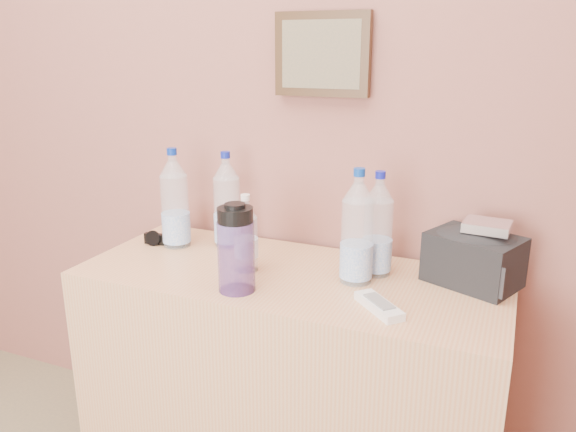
% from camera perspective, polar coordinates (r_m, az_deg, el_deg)
% --- Properties ---
extents(picture_frame, '(0.30, 0.03, 0.25)m').
position_cam_1_polar(picture_frame, '(1.77, 3.48, 16.06)').
color(picture_frame, '#382311').
rests_on(picture_frame, room_shell).
extents(dresser, '(1.25, 0.52, 0.78)m').
position_cam_1_polar(dresser, '(1.85, 0.12, -17.11)').
color(dresser, tan).
rests_on(dresser, ground).
extents(pet_large_a, '(0.09, 0.09, 0.33)m').
position_cam_1_polar(pet_large_a, '(1.89, -11.42, 1.25)').
color(pet_large_a, white).
rests_on(pet_large_a, dresser).
extents(pet_large_b, '(0.09, 0.09, 0.32)m').
position_cam_1_polar(pet_large_b, '(1.86, -6.22, 1.14)').
color(pet_large_b, silver).
rests_on(pet_large_b, dresser).
extents(pet_large_c, '(0.08, 0.08, 0.31)m').
position_cam_1_polar(pet_large_c, '(1.64, 9.11, -1.37)').
color(pet_large_c, white).
rests_on(pet_large_c, dresser).
extents(pet_large_d, '(0.09, 0.09, 0.33)m').
position_cam_1_polar(pet_large_d, '(1.57, 7.03, -1.71)').
color(pet_large_d, silver).
rests_on(pet_large_d, dresser).
extents(pet_small, '(0.07, 0.07, 0.23)m').
position_cam_1_polar(pet_small, '(1.66, -4.27, -2.18)').
color(pet_small, white).
rests_on(pet_small, dresser).
extents(nalgene_bottle, '(0.10, 0.10, 0.25)m').
position_cam_1_polar(nalgene_bottle, '(1.52, -5.30, -3.30)').
color(nalgene_bottle, '#593680').
rests_on(nalgene_bottle, dresser).
extents(sunglasses, '(0.15, 0.07, 0.04)m').
position_cam_1_polar(sunglasses, '(1.93, -12.47, -2.38)').
color(sunglasses, black).
rests_on(sunglasses, dresser).
extents(ac_remote, '(0.15, 0.15, 0.02)m').
position_cam_1_polar(ac_remote, '(1.46, 9.21, -9.00)').
color(ac_remote, white).
rests_on(ac_remote, dresser).
extents(toiletry_bag, '(0.29, 0.25, 0.16)m').
position_cam_1_polar(toiletry_bag, '(1.65, 18.35, -3.91)').
color(toiletry_bag, black).
rests_on(toiletry_bag, dresser).
extents(foil_packet, '(0.13, 0.11, 0.03)m').
position_cam_1_polar(foil_packet, '(1.62, 19.58, -0.97)').
color(foil_packet, silver).
rests_on(foil_packet, toiletry_bag).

